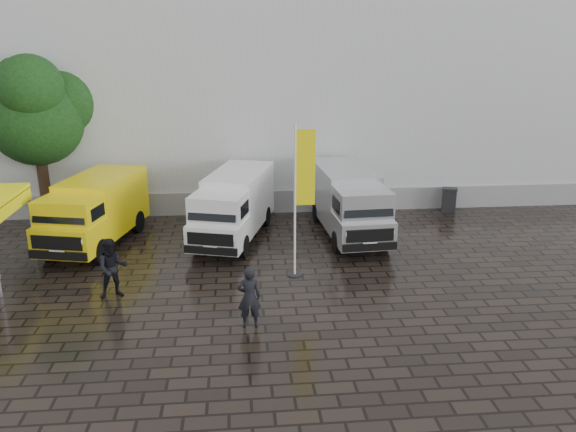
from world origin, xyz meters
name	(u,v)px	position (x,y,z in m)	size (l,w,h in m)	color
ground	(306,286)	(0.00, 0.00, 0.00)	(120.00, 120.00, 0.00)	black
exhibition_hall	(308,65)	(2.00, 16.00, 6.00)	(44.00, 16.00, 12.00)	silver
hall_plinth	(329,200)	(2.00, 7.95, 0.50)	(44.00, 0.15, 1.00)	gray
van_yellow	(95,213)	(-7.37, 4.45, 1.24)	(2.07, 5.38, 2.48)	yellow
van_white	(234,208)	(-2.22, 4.70, 1.24)	(1.91, 5.73, 2.49)	white
van_silver	(348,204)	(2.24, 4.70, 1.28)	(1.97, 5.90, 2.56)	silver
flagpole	(301,193)	(-0.07, 0.92, 2.79)	(0.88, 0.50, 5.00)	black
tree	(34,110)	(-10.35, 8.23, 4.59)	(3.99, 4.07, 7.16)	black
wheelie_bin	(449,200)	(7.38, 7.43, 0.53)	(0.64, 0.64, 1.07)	black
person_front	(249,297)	(-1.82, -2.40, 0.86)	(0.63, 0.41, 1.73)	black
person_tent	(113,268)	(-5.81, -0.17, 0.92)	(0.89, 0.69, 1.83)	black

